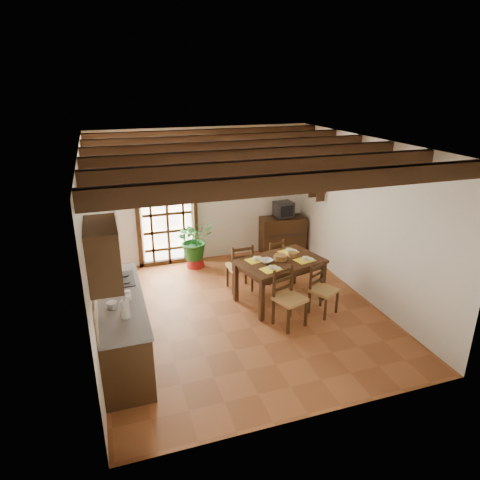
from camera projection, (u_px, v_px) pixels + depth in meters
name	position (u px, v px, depth m)	size (l,w,h in m)	color
ground_plane	(242.00, 313.00, 7.19)	(5.00, 5.00, 0.00)	brown
room_shell	(242.00, 209.00, 6.54)	(4.52, 5.02, 2.81)	silver
ceiling_beams	(242.00, 151.00, 6.24)	(4.50, 4.34, 0.20)	black
french_door	(167.00, 210.00, 8.71)	(1.26, 0.11, 2.32)	white
kitchen_counter	(122.00, 326.00, 5.91)	(0.64, 2.25, 1.38)	#321F0F
upper_cabinet	(103.00, 254.00, 4.77)	(0.35, 0.80, 0.70)	#321F0F
range_hood	(103.00, 229.00, 5.93)	(0.38, 0.60, 0.54)	white
counter_items	(118.00, 292.00, 5.82)	(0.50, 1.43, 0.25)	black
dining_table	(280.00, 266.00, 7.35)	(1.60, 1.23, 0.77)	#341E11
chair_near_left	(289.00, 308.00, 6.73)	(0.54, 0.53, 0.94)	tan
chair_near_right	(323.00, 298.00, 7.09)	(0.52, 0.51, 0.85)	tan
chair_far_left	(240.00, 275.00, 7.88)	(0.43, 0.41, 0.92)	tan
chair_far_right	(271.00, 268.00, 8.25)	(0.50, 0.49, 0.86)	tan
table_setting	(280.00, 258.00, 7.30)	(1.04, 0.69, 0.10)	yellow
table_bowl	(266.00, 261.00, 7.22)	(0.22, 0.22, 0.05)	white
sideboard	(283.00, 235.00, 9.51)	(0.98, 0.44, 0.83)	#321F0F
crt_tv	(284.00, 209.00, 9.29)	(0.40, 0.37, 0.33)	black
fuse_box	(271.00, 174.00, 9.21)	(0.25, 0.03, 0.32)	white
plant_pot	(196.00, 261.00, 8.92)	(0.39, 0.39, 0.24)	maroon
potted_plant	(195.00, 241.00, 8.76)	(1.96, 1.68, 2.18)	#144C19
wall_shelf	(316.00, 193.00, 8.70)	(0.20, 0.42, 0.20)	#321F0F
shelf_vase	(317.00, 186.00, 8.65)	(0.15, 0.15, 0.15)	#B2BFB2
shelf_flowers	(318.00, 176.00, 8.58)	(0.14, 0.14, 0.36)	yellow
framed_picture	(322.00, 166.00, 8.54)	(0.03, 0.32, 0.32)	brown
pendant_lamp	(280.00, 184.00, 6.94)	(0.36, 0.36, 0.84)	black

